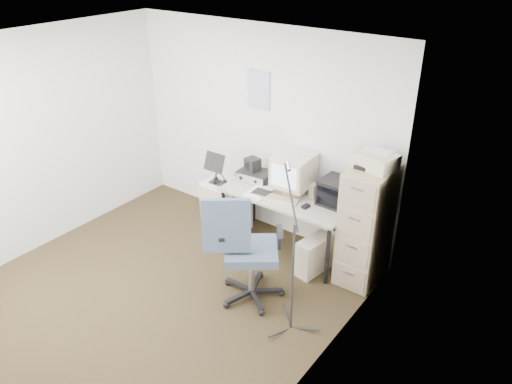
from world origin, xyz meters
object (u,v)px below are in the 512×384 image
Objects in this scene: desk at (287,222)px; office_chair at (251,249)px; filing_cabinet at (366,225)px; side_cart at (226,205)px.

office_chair is (0.18, -0.94, 0.22)m from desk.
office_chair is (-0.77, -0.97, -0.07)m from filing_cabinet.
office_chair is 1.81× the size of side_cart.
desk is at bearing 3.44° from side_cart.
filing_cabinet is 0.87× the size of desk.
office_chair reaches higher than desk.
filing_cabinet reaches higher than office_chair.
desk is 1.29× the size of office_chair.
office_chair is 1.42m from side_cart.
filing_cabinet is at bearing 15.04° from office_chair.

